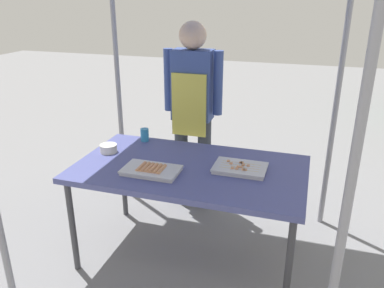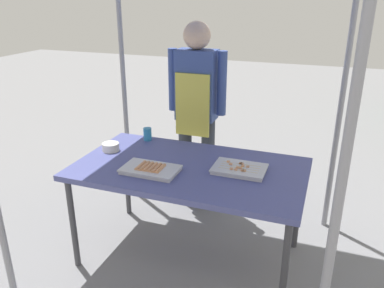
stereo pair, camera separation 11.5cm
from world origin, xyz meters
TOP-DOWN VIEW (x-y plane):
  - ground_plane at (0.00, 0.00)m, footprint 18.00×18.00m
  - stall_table at (0.00, 0.00)m, footprint 1.60×0.90m
  - tray_grilled_sausages at (-0.22, -0.17)m, footprint 0.38×0.23m
  - tray_meat_skewers at (0.35, 0.04)m, footprint 0.36×0.25m
  - condiment_bowl at (-0.67, 0.06)m, footprint 0.13×0.13m
  - drink_cup_near_edge at (-0.51, 0.37)m, footprint 0.07×0.07m
  - vendor_woman at (-0.22, 0.77)m, footprint 0.52×0.23m

SIDE VIEW (x-z plane):
  - ground_plane at x=0.00m, z-range 0.00..0.00m
  - stall_table at x=0.00m, z-range 0.32..1.07m
  - tray_meat_skewers at x=0.35m, z-range 0.75..0.79m
  - tray_grilled_sausages at x=-0.22m, z-range 0.75..0.79m
  - condiment_bowl at x=-0.67m, z-range 0.75..0.81m
  - drink_cup_near_edge at x=-0.51m, z-range 0.75..0.85m
  - vendor_woman at x=-0.22m, z-range 0.16..1.83m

